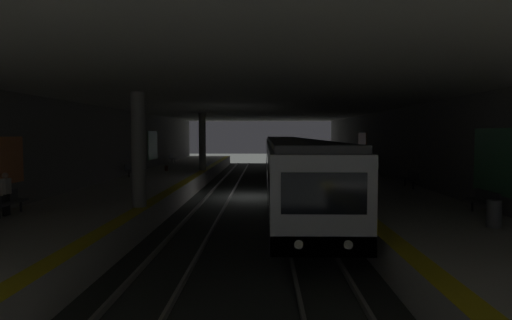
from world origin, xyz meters
name	(u,v)px	position (x,y,z in m)	size (l,w,h in m)	color
ground_plane	(254,197)	(0.00, 0.00, 0.00)	(120.00, 120.00, 0.00)	#2D302D
track_left	(290,196)	(0.00, -2.20, 0.08)	(60.00, 1.53, 0.16)	gray
track_right	(219,196)	(0.00, 2.20, 0.08)	(60.00, 1.53, 0.16)	gray
platform_left	(360,189)	(0.00, -6.55, 0.53)	(60.00, 5.30, 1.06)	beige
platform_right	(150,188)	(0.00, 6.55, 0.53)	(60.00, 5.30, 1.06)	beige
wall_left	(407,153)	(0.00, -9.45, 2.80)	(60.00, 0.56, 5.60)	slate
wall_right	(104,152)	(0.01, 9.45, 2.80)	(60.00, 0.56, 5.60)	slate
ceiling_slab	(254,104)	(0.00, 0.00, 5.80)	(60.00, 19.40, 0.40)	beige
pillar_near	(139,150)	(-10.07, 4.35, 3.33)	(0.56, 0.56, 4.55)	gray
pillar_far	(202,142)	(7.73, 4.35, 3.33)	(0.56, 0.56, 4.55)	gray
metro_train	(288,163)	(2.14, -2.20, 2.02)	(36.31, 2.83, 3.49)	silver
bench_left_near	(484,200)	(-11.54, -8.53, 1.57)	(1.70, 0.47, 0.86)	#262628
bench_left_mid	(411,178)	(-3.51, -8.53, 1.57)	(1.70, 0.47, 0.86)	#262628
bench_left_far	(373,167)	(4.72, -8.53, 1.57)	(1.70, 0.47, 0.86)	#262628
bench_right_near	(8,201)	(-11.99, 8.53, 1.57)	(1.70, 0.47, 0.86)	#262628
bench_right_mid	(131,169)	(2.51, 8.53, 1.57)	(1.70, 0.47, 0.86)	#262628
bench_right_far	(173,158)	(16.21, 8.53, 1.57)	(1.70, 0.47, 0.86)	#262628
person_waiting_near	(371,163)	(2.55, -7.84, 1.97)	(0.60, 0.23, 1.69)	#444444
person_walking_mid	(6,193)	(-12.07, 8.55, 1.88)	(0.60, 0.22, 1.54)	black
backpack_on_floor	(166,168)	(7.02, 7.10, 1.25)	(0.30, 0.20, 0.40)	maroon
trash_bin	(494,214)	(-13.69, -7.80, 1.48)	(0.44, 0.44, 0.85)	#595B5E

